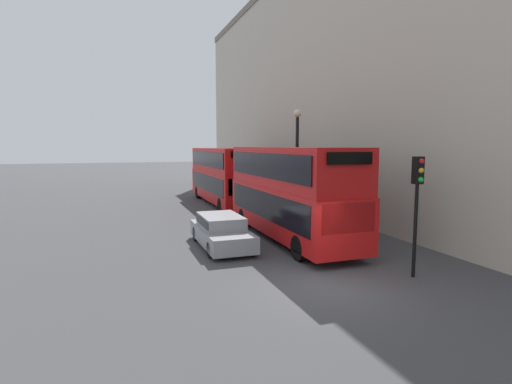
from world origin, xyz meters
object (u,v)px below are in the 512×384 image
car_dark_sedan (221,230)px  bus_second_in_queue (223,173)px  bus_leading (289,189)px  traffic_light (417,191)px

car_dark_sedan → bus_second_in_queue: bearing=74.8°
bus_second_in_queue → car_dark_sedan: 13.07m
bus_second_in_queue → car_dark_sedan: bus_second_in_queue is taller
car_dark_sedan → bus_leading: bearing=6.5°
bus_leading → traffic_light: bus_leading is taller
bus_leading → car_dark_sedan: (-3.40, -0.39, -1.65)m
car_dark_sedan → traffic_light: 8.21m
bus_leading → traffic_light: (1.65, -6.48, 0.52)m
car_dark_sedan → traffic_light: bearing=-50.3°
car_dark_sedan → traffic_light: traffic_light is taller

